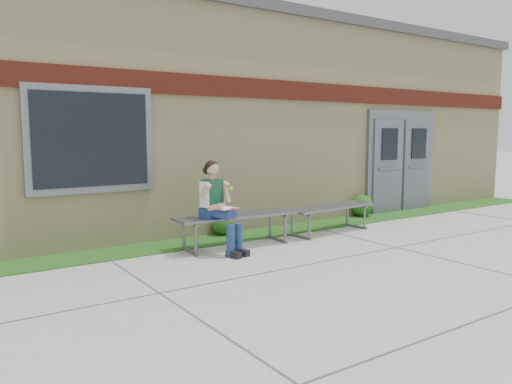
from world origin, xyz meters
TOP-DOWN VIEW (x-y plane):
  - ground at (0.00, 0.00)m, footprint 80.00×80.00m
  - grass_strip at (0.00, 2.60)m, footprint 16.00×0.80m
  - school_building at (-0.00, 5.99)m, footprint 16.20×6.22m
  - bench_left at (-1.05, 2.00)m, footprint 2.02×0.65m
  - bench_right at (0.95, 2.00)m, footprint 1.90×0.70m
  - girl at (-1.48, 1.80)m, footprint 0.52×0.82m
  - shrub_mid at (-0.81, 2.85)m, footprint 0.37×0.37m
  - shrub_east at (2.66, 2.85)m, footprint 0.46×0.46m

SIDE VIEW (x-z plane):
  - ground at x=0.00m, z-range 0.00..0.00m
  - grass_strip at x=0.00m, z-range 0.00..0.02m
  - shrub_mid at x=-0.81m, z-range 0.02..0.39m
  - shrub_east at x=2.66m, z-range 0.02..0.48m
  - bench_right at x=0.95m, z-range 0.13..0.61m
  - bench_left at x=-1.05m, z-range 0.14..0.66m
  - girl at x=-1.48m, z-range 0.05..1.45m
  - school_building at x=0.00m, z-range 0.00..4.20m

